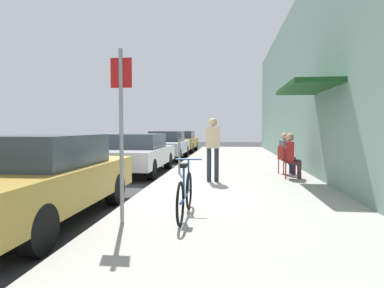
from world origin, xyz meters
TOP-DOWN VIEW (x-y plane):
  - ground_plane at (0.00, 0.00)m, footprint 60.00×60.00m
  - sidewalk_slab at (2.25, 2.00)m, footprint 4.50×32.00m
  - building_facade at (4.65, 1.99)m, footprint 1.40×32.00m
  - parked_car_0 at (-1.10, -2.59)m, footprint 1.80×4.40m
  - parked_car_1 at (-1.10, 3.36)m, footprint 1.80×4.40m
  - parked_car_2 at (-1.10, 8.68)m, footprint 1.80×4.40m
  - parked_car_3 at (-1.10, 14.07)m, footprint 1.80×4.40m
  - parking_meter at (0.45, 2.54)m, footprint 0.12×0.10m
  - street_sign at (0.40, -2.94)m, footprint 0.32×0.06m
  - bicycle_0 at (1.29, -2.46)m, footprint 0.46×1.71m
  - cafe_chair_0 at (3.72, 1.95)m, footprint 0.50×0.50m
  - seated_patron_0 at (3.78, 1.94)m, footprint 0.47×0.41m
  - cafe_chair_1 at (3.73, 2.86)m, footprint 0.54×0.54m
  - seated_patron_1 at (3.78, 2.88)m, footprint 0.49×0.45m
  - pedestrian_standing at (1.57, 1.12)m, footprint 0.36×0.22m

SIDE VIEW (x-z plane):
  - ground_plane at x=0.00m, z-range 0.00..0.00m
  - sidewalk_slab at x=2.25m, z-range 0.00..0.12m
  - bicycle_0 at x=1.29m, z-range 0.03..0.93m
  - cafe_chair_0 at x=3.72m, z-range 0.19..1.06m
  - cafe_chair_1 at x=3.73m, z-range 0.19..1.06m
  - parked_car_1 at x=-1.10m, z-range 0.03..1.38m
  - parked_car_3 at x=-1.10m, z-range 0.03..1.40m
  - parked_car_2 at x=-1.10m, z-range 0.02..1.43m
  - parked_car_0 at x=-1.10m, z-range 0.02..1.46m
  - seated_patron_0 at x=3.78m, z-range 0.17..1.46m
  - seated_patron_1 at x=3.78m, z-range 0.17..1.46m
  - parking_meter at x=0.45m, z-range 0.23..1.55m
  - pedestrian_standing at x=1.57m, z-range 0.27..1.97m
  - street_sign at x=0.40m, z-range 0.34..2.94m
  - building_facade at x=4.65m, z-range 0.00..6.47m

